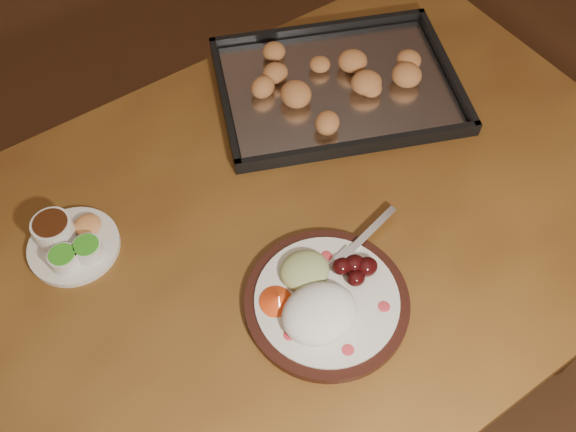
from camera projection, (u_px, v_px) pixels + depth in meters
ground at (237, 393)px, 1.72m from camera, size 4.00×4.00×0.00m
dining_table at (262, 269)px, 1.19m from camera, size 1.59×1.07×0.75m
dinner_plate at (323, 300)px, 1.02m from camera, size 0.33×0.27×0.06m
condiment_saucer at (69, 242)px, 1.09m from camera, size 0.16×0.16×0.05m
baking_tray at (337, 85)px, 1.30m from camera, size 0.56×0.47×0.05m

